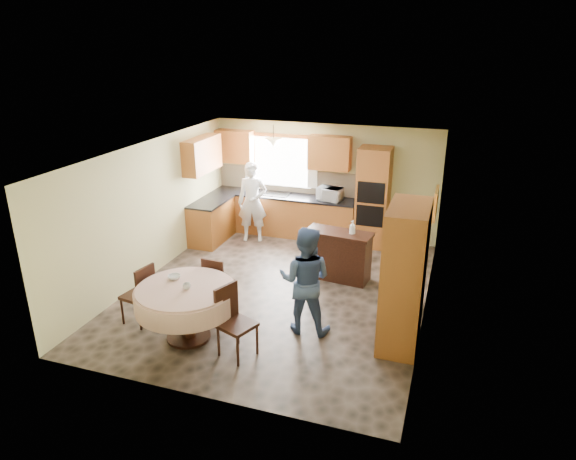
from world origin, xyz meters
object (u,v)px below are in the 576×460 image
at_px(chair_back, 216,281).
at_px(person_sink, 252,202).
at_px(oven_tower, 373,198).
at_px(cupboard, 404,277).
at_px(chair_right, 233,317).
at_px(chair_left, 141,292).
at_px(person_dining, 305,280).
at_px(sideboard, 338,257).
at_px(dining_table, 186,299).

distance_m(chair_back, person_sink, 3.16).
bearing_deg(oven_tower, cupboard, -73.57).
xyz_separation_m(chair_back, chair_right, (0.77, -1.05, 0.06)).
bearing_deg(chair_left, person_dining, 113.84).
height_order(sideboard, person_dining, person_dining).
bearing_deg(chair_left, sideboard, 144.87).
height_order(dining_table, person_dining, person_dining).
xyz_separation_m(dining_table, chair_left, (-0.88, 0.16, -0.11)).
height_order(sideboard, chair_left, chair_left).
bearing_deg(sideboard, chair_back, -125.25).
xyz_separation_m(chair_left, person_sink, (0.28, 3.83, 0.33)).
relative_size(chair_right, person_sink, 0.59).
bearing_deg(cupboard, chair_right, -154.36).
distance_m(person_sink, person_dining, 3.87).
height_order(chair_left, chair_right, chair_right).
height_order(oven_tower, chair_left, oven_tower).
bearing_deg(chair_back, oven_tower, -114.90).
bearing_deg(dining_table, sideboard, 58.88).
bearing_deg(chair_left, chair_right, 89.55).
xyz_separation_m(sideboard, dining_table, (-1.63, -2.70, 0.22)).
xyz_separation_m(cupboard, chair_back, (-2.96, 0.00, -0.54)).
distance_m(dining_table, chair_left, 0.90).
xyz_separation_m(sideboard, chair_back, (-1.60, -1.78, 0.08)).
bearing_deg(chair_back, dining_table, 90.63).
relative_size(chair_back, person_sink, 0.53).
distance_m(cupboard, person_sink, 4.73).
relative_size(oven_tower, chair_left, 2.16).
height_order(oven_tower, chair_right, oven_tower).
height_order(sideboard, chair_right, chair_right).
xyz_separation_m(oven_tower, chair_back, (-1.89, -3.62, -0.55)).
relative_size(person_sink, person_dining, 1.04).
relative_size(oven_tower, person_dining, 1.27).
xyz_separation_m(dining_table, person_sink, (-0.59, 4.00, 0.21)).
bearing_deg(chair_right, chair_left, 101.47).
xyz_separation_m(chair_left, chair_right, (1.68, -0.29, 0.03)).
bearing_deg(sideboard, person_dining, -85.09).
xyz_separation_m(dining_table, chair_back, (0.03, 0.92, -0.14)).
relative_size(dining_table, chair_left, 1.50).
bearing_deg(person_sink, chair_back, -94.41).
relative_size(dining_table, person_sink, 0.85).
relative_size(chair_left, person_sink, 0.56).
distance_m(chair_left, person_dining, 2.54).
relative_size(sideboard, cupboard, 0.57).
height_order(dining_table, person_sink, person_sink).
bearing_deg(chair_back, sideboard, -129.32).
xyz_separation_m(sideboard, person_sink, (-2.22, 1.30, 0.44)).
distance_m(sideboard, person_dining, 1.96).
height_order(chair_left, person_dining, person_dining).
relative_size(oven_tower, dining_table, 1.44).
bearing_deg(dining_table, chair_right, -9.33).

